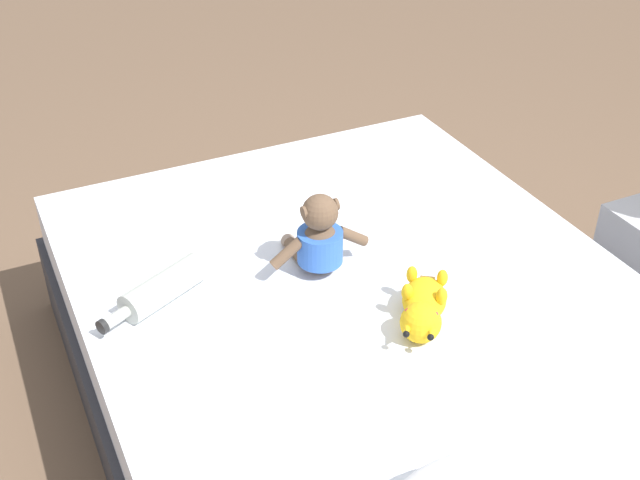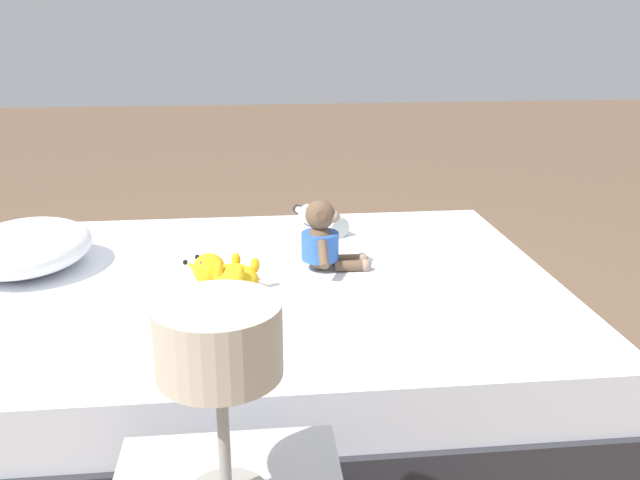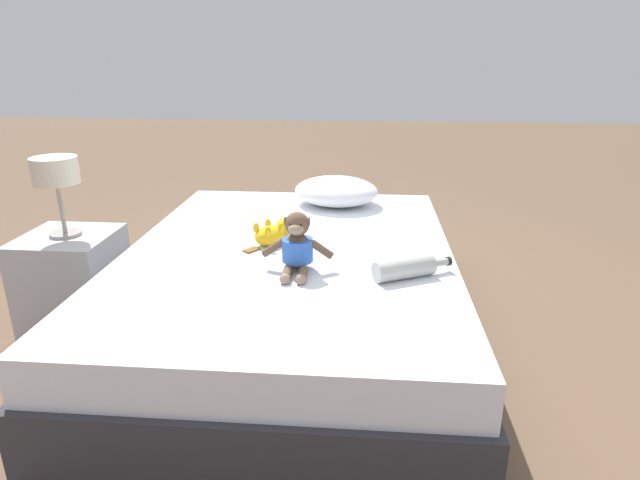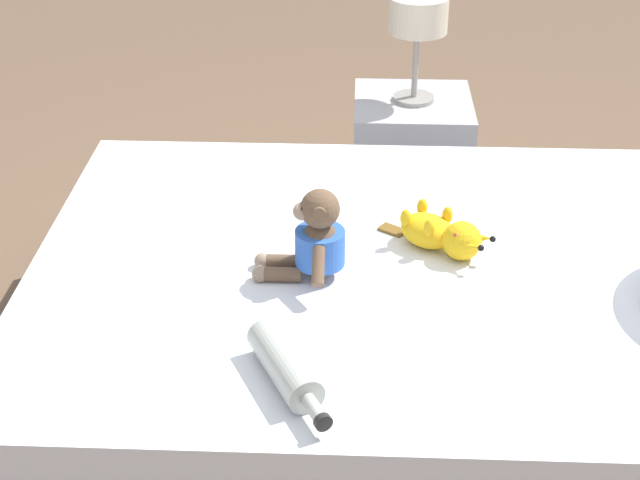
% 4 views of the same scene
% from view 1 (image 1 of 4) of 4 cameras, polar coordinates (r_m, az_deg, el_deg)
% --- Properties ---
extents(ground_plane, '(16.00, 16.00, 0.00)m').
position_cam_1_polar(ground_plane, '(2.33, 4.02, -13.46)').
color(ground_plane, brown).
extents(bed, '(1.44, 1.98, 0.43)m').
position_cam_1_polar(bed, '(2.18, 4.24, -9.65)').
color(bed, '#2D2D33').
rests_on(bed, ground_plane).
extents(plush_monkey, '(0.29, 0.23, 0.24)m').
position_cam_1_polar(plush_monkey, '(2.12, -0.13, 0.07)').
color(plush_monkey, brown).
rests_on(plush_monkey, bed).
extents(plush_yellow_creature, '(0.24, 0.29, 0.10)m').
position_cam_1_polar(plush_yellow_creature, '(1.98, 7.30, -4.80)').
color(plush_yellow_creature, yellow).
rests_on(plush_yellow_creature, bed).
extents(glass_bottle, '(0.32, 0.20, 0.08)m').
position_cam_1_polar(glass_bottle, '(2.08, -11.17, -3.42)').
color(glass_bottle, '#B7BCB2').
rests_on(glass_bottle, bed).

